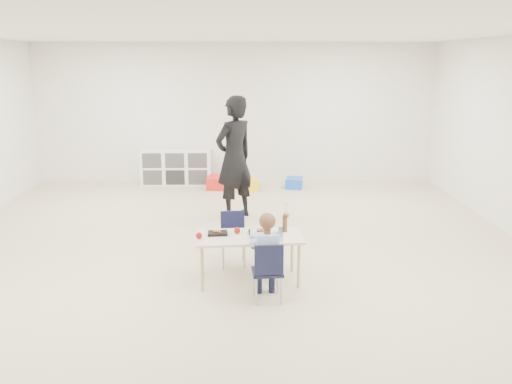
{
  "coord_description": "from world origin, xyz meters",
  "views": [
    {
      "loc": [
        0.2,
        -6.47,
        2.44
      ],
      "look_at": [
        0.33,
        0.06,
        0.85
      ],
      "focal_mm": 38.0,
      "sensor_mm": 36.0,
      "label": 1
    }
  ],
  "objects_px": {
    "adult": "(234,158)",
    "cubby_shelf": "(176,167)",
    "table": "(249,258)",
    "chair_near": "(267,271)",
    "child": "(267,254)"
  },
  "relations": [
    {
      "from": "table",
      "to": "chair_near",
      "type": "distance_m",
      "value": 0.54
    },
    {
      "from": "table",
      "to": "cubby_shelf",
      "type": "distance_m",
      "value": 5.2
    },
    {
      "from": "chair_near",
      "to": "child",
      "type": "relative_size",
      "value": 0.63
    },
    {
      "from": "chair_near",
      "to": "cubby_shelf",
      "type": "relative_size",
      "value": 0.46
    },
    {
      "from": "table",
      "to": "adult",
      "type": "distance_m",
      "value": 2.69
    },
    {
      "from": "chair_near",
      "to": "child",
      "type": "xyz_separation_m",
      "value": [
        0.0,
        0.0,
        0.19
      ]
    },
    {
      "from": "adult",
      "to": "cubby_shelf",
      "type": "bearing_deg",
      "value": -105.44
    },
    {
      "from": "table",
      "to": "child",
      "type": "distance_m",
      "value": 0.59
    },
    {
      "from": "chair_near",
      "to": "adult",
      "type": "relative_size",
      "value": 0.34
    },
    {
      "from": "chair_near",
      "to": "cubby_shelf",
      "type": "bearing_deg",
      "value": 102.24
    },
    {
      "from": "cubby_shelf",
      "to": "adult",
      "type": "xyz_separation_m",
      "value": [
        1.23,
        -2.41,
        0.61
      ]
    },
    {
      "from": "adult",
      "to": "table",
      "type": "bearing_deg",
      "value": 52.28
    },
    {
      "from": "table",
      "to": "chair_near",
      "type": "relative_size",
      "value": 1.88
    },
    {
      "from": "table",
      "to": "chair_near",
      "type": "bearing_deg",
      "value": -73.74
    },
    {
      "from": "chair_near",
      "to": "table",
      "type": "bearing_deg",
      "value": 106.26
    }
  ]
}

